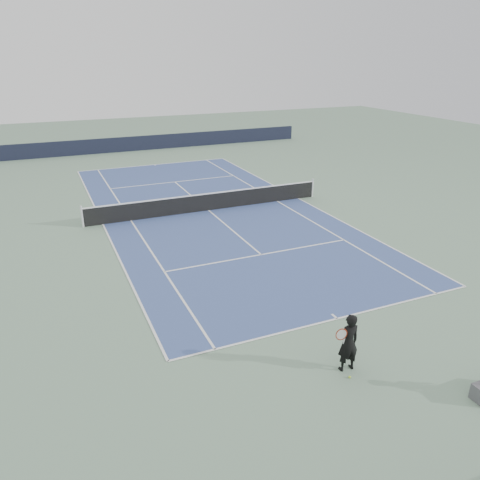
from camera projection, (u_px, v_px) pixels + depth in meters
name	position (u px, v px, depth m)	size (l,w,h in m)	color
ground	(209.00, 211.00, 24.84)	(80.00, 80.00, 0.00)	slate
court_surface	(209.00, 210.00, 24.84)	(10.97, 23.77, 0.01)	#384C84
tennis_net	(208.00, 201.00, 24.65)	(12.90, 0.10, 1.07)	silver
windscreen_far	(137.00, 143.00, 39.84)	(30.00, 0.25, 1.20)	black
tennis_player	(348.00, 342.00, 12.10)	(0.77, 0.47, 1.66)	black
tennis_ball	(350.00, 377.00, 12.05)	(0.06, 0.06, 0.06)	#B9DB2C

